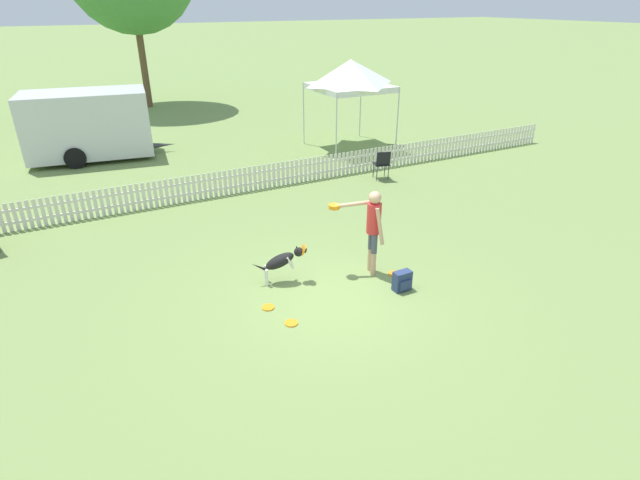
{
  "coord_description": "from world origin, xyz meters",
  "views": [
    {
      "loc": [
        -3.83,
        -6.85,
        5.01
      ],
      "look_at": [
        0.19,
        0.8,
        0.83
      ],
      "focal_mm": 28.0,
      "sensor_mm": 36.0,
      "label": 1
    }
  ],
  "objects_px": {
    "frisbee_near_handler": "(291,323)",
    "frisbee_near_dog": "(394,274)",
    "equipment_trailer": "(88,124)",
    "handler_person": "(372,223)",
    "canopy_tent_main": "(350,75)",
    "folding_chair_center": "(382,162)",
    "frisbee_midfield": "(268,307)",
    "leaping_dog": "(282,260)",
    "backpack_on_grass": "(402,281)"
  },
  "relations": [
    {
      "from": "leaping_dog",
      "to": "equipment_trailer",
      "type": "distance_m",
      "value": 11.11
    },
    {
      "from": "frisbee_near_dog",
      "to": "frisbee_near_handler",
      "type": "bearing_deg",
      "value": -166.99
    },
    {
      "from": "folding_chair_center",
      "to": "canopy_tent_main",
      "type": "height_order",
      "value": "canopy_tent_main"
    },
    {
      "from": "frisbee_near_dog",
      "to": "equipment_trailer",
      "type": "distance_m",
      "value": 12.49
    },
    {
      "from": "handler_person",
      "to": "canopy_tent_main",
      "type": "xyz_separation_m",
      "value": [
        4.49,
        8.38,
        1.5
      ]
    },
    {
      "from": "handler_person",
      "to": "frisbee_midfield",
      "type": "bearing_deg",
      "value": 112.17
    },
    {
      "from": "canopy_tent_main",
      "to": "equipment_trailer",
      "type": "relative_size",
      "value": 0.64
    },
    {
      "from": "frisbee_near_handler",
      "to": "frisbee_near_dog",
      "type": "distance_m",
      "value": 2.62
    },
    {
      "from": "frisbee_near_handler",
      "to": "frisbee_midfield",
      "type": "relative_size",
      "value": 1.0
    },
    {
      "from": "leaping_dog",
      "to": "folding_chair_center",
      "type": "relative_size",
      "value": 1.19
    },
    {
      "from": "leaping_dog",
      "to": "handler_person",
      "type": "bearing_deg",
      "value": 90.31
    },
    {
      "from": "frisbee_near_handler",
      "to": "frisbee_midfield",
      "type": "distance_m",
      "value": 0.65
    },
    {
      "from": "leaping_dog",
      "to": "equipment_trailer",
      "type": "height_order",
      "value": "equipment_trailer"
    },
    {
      "from": "leaping_dog",
      "to": "equipment_trailer",
      "type": "xyz_separation_m",
      "value": [
        -2.4,
        10.82,
        0.73
      ]
    },
    {
      "from": "frisbee_near_dog",
      "to": "handler_person",
      "type": "bearing_deg",
      "value": 142.24
    },
    {
      "from": "handler_person",
      "to": "frisbee_midfield",
      "type": "xyz_separation_m",
      "value": [
        -2.33,
        -0.26,
        -1.09
      ]
    },
    {
      "from": "handler_person",
      "to": "frisbee_midfield",
      "type": "distance_m",
      "value": 2.58
    },
    {
      "from": "frisbee_near_dog",
      "to": "equipment_trailer",
      "type": "bearing_deg",
      "value": 111.2
    },
    {
      "from": "handler_person",
      "to": "frisbee_near_dog",
      "type": "xyz_separation_m",
      "value": [
        0.39,
        -0.31,
        -1.09
      ]
    },
    {
      "from": "frisbee_near_handler",
      "to": "backpack_on_grass",
      "type": "height_order",
      "value": "backpack_on_grass"
    },
    {
      "from": "handler_person",
      "to": "folding_chair_center",
      "type": "xyz_separation_m",
      "value": [
        3.49,
        4.73,
        -0.56
      ]
    },
    {
      "from": "frisbee_near_dog",
      "to": "frisbee_midfield",
      "type": "bearing_deg",
      "value": 179.09
    },
    {
      "from": "frisbee_near_dog",
      "to": "frisbee_midfield",
      "type": "height_order",
      "value": "same"
    },
    {
      "from": "equipment_trailer",
      "to": "handler_person",
      "type": "bearing_deg",
      "value": -62.31
    },
    {
      "from": "handler_person",
      "to": "canopy_tent_main",
      "type": "height_order",
      "value": "canopy_tent_main"
    },
    {
      "from": "canopy_tent_main",
      "to": "equipment_trailer",
      "type": "xyz_separation_m",
      "value": [
        -8.59,
        2.91,
        -1.4
      ]
    },
    {
      "from": "frisbee_near_dog",
      "to": "backpack_on_grass",
      "type": "bearing_deg",
      "value": -111.03
    },
    {
      "from": "backpack_on_grass",
      "to": "equipment_trailer",
      "type": "distance_m",
      "value": 12.93
    },
    {
      "from": "folding_chair_center",
      "to": "equipment_trailer",
      "type": "height_order",
      "value": "equipment_trailer"
    },
    {
      "from": "frisbee_near_handler",
      "to": "frisbee_near_dog",
      "type": "relative_size",
      "value": 1.0
    },
    {
      "from": "handler_person",
      "to": "frisbee_near_handler",
      "type": "height_order",
      "value": "handler_person"
    },
    {
      "from": "leaping_dog",
      "to": "frisbee_midfield",
      "type": "bearing_deg",
      "value": -24.54
    },
    {
      "from": "frisbee_near_handler",
      "to": "folding_chair_center",
      "type": "height_order",
      "value": "folding_chair_center"
    },
    {
      "from": "canopy_tent_main",
      "to": "frisbee_midfield",
      "type": "bearing_deg",
      "value": -128.26
    },
    {
      "from": "folding_chair_center",
      "to": "handler_person",
      "type": "bearing_deg",
      "value": 70.0
    },
    {
      "from": "frisbee_midfield",
      "to": "equipment_trailer",
      "type": "height_order",
      "value": "equipment_trailer"
    },
    {
      "from": "backpack_on_grass",
      "to": "folding_chair_center",
      "type": "height_order",
      "value": "folding_chair_center"
    },
    {
      "from": "frisbee_near_dog",
      "to": "folding_chair_center",
      "type": "height_order",
      "value": "folding_chair_center"
    },
    {
      "from": "leaping_dog",
      "to": "frisbee_near_dog",
      "type": "height_order",
      "value": "leaping_dog"
    },
    {
      "from": "frisbee_near_handler",
      "to": "equipment_trailer",
      "type": "xyz_separation_m",
      "value": [
        -1.95,
        12.19,
        1.19
      ]
    },
    {
      "from": "frisbee_near_handler",
      "to": "equipment_trailer",
      "type": "bearing_deg",
      "value": 99.07
    },
    {
      "from": "equipment_trailer",
      "to": "canopy_tent_main",
      "type": "bearing_deg",
      "value": -11.02
    },
    {
      "from": "frisbee_near_handler",
      "to": "leaping_dog",
      "type": "bearing_deg",
      "value": 71.59
    },
    {
      "from": "handler_person",
      "to": "equipment_trailer",
      "type": "relative_size",
      "value": 0.36
    },
    {
      "from": "handler_person",
      "to": "canopy_tent_main",
      "type": "bearing_deg",
      "value": -12.44
    },
    {
      "from": "frisbee_midfield",
      "to": "canopy_tent_main",
      "type": "bearing_deg",
      "value": 51.74
    },
    {
      "from": "leaping_dog",
      "to": "frisbee_near_dog",
      "type": "bearing_deg",
      "value": 85.46
    },
    {
      "from": "handler_person",
      "to": "frisbee_near_dog",
      "type": "relative_size",
      "value": 7.64
    },
    {
      "from": "leaping_dog",
      "to": "frisbee_near_handler",
      "type": "distance_m",
      "value": 1.51
    },
    {
      "from": "handler_person",
      "to": "folding_chair_center",
      "type": "distance_m",
      "value": 5.9
    }
  ]
}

